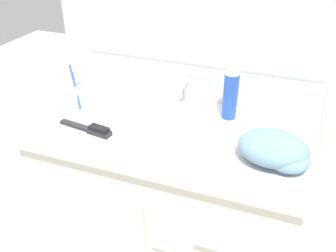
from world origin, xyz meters
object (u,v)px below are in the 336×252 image
object	(u,v)px
hand_towel	(276,150)
hairbrush	(92,129)
shaving_cream_can	(231,94)
toothbrush_cup	(72,95)

from	to	relation	value
hand_towel	hairbrush	bearing A→B (deg)	-175.71
shaving_cream_can	hairbrush	bearing A→B (deg)	-147.09
hairbrush	toothbrush_cup	bearing A→B (deg)	147.19
toothbrush_cup	hairbrush	distance (m)	0.20
shaving_cream_can	hand_towel	size ratio (longest dim) A/B	0.89
toothbrush_cup	hand_towel	distance (m)	0.73
toothbrush_cup	shaving_cream_can	xyz separation A→B (m)	(0.54, 0.12, 0.04)
shaving_cream_can	hand_towel	bearing A→B (deg)	-49.14
shaving_cream_can	toothbrush_cup	bearing A→B (deg)	-167.41
toothbrush_cup	hand_towel	world-z (taller)	toothbrush_cup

